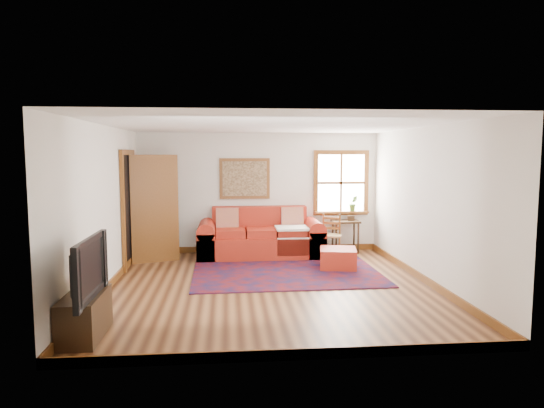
{
  "coord_description": "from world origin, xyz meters",
  "views": [
    {
      "loc": [
        -0.66,
        -7.39,
        2.08
      ],
      "look_at": [
        0.08,
        0.6,
        1.23
      ],
      "focal_mm": 32.0,
      "sensor_mm": 36.0,
      "label": 1
    }
  ],
  "objects": [
    {
      "name": "persian_rug",
      "position": [
        0.34,
        0.96,
        0.01
      ],
      "size": [
        3.26,
        2.62,
        0.02
      ],
      "primitive_type": "cube",
      "rotation": [
        0.0,
        0.0,
        0.02
      ],
      "color": "#5F0D0F",
      "rests_on": "ground"
    },
    {
      "name": "doorway",
      "position": [
        -2.21,
        1.78,
        1.07
      ],
      "size": [
        0.89,
        1.08,
        2.14
      ],
      "color": "black",
      "rests_on": "ground"
    },
    {
      "name": "television",
      "position": [
        -2.26,
        -2.08,
        0.84
      ],
      "size": [
        0.15,
        1.17,
        0.68
      ],
      "primitive_type": "imported",
      "rotation": [
        0.0,
        0.0,
        1.57
      ],
      "color": "black",
      "rests_on": "media_cabinet"
    },
    {
      "name": "window",
      "position": [
        1.78,
        2.7,
        1.31
      ],
      "size": [
        1.18,
        0.2,
        1.38
      ],
      "color": "white",
      "rests_on": "ground"
    },
    {
      "name": "red_ottoman",
      "position": [
        1.32,
        1.07,
        0.18
      ],
      "size": [
        0.75,
        0.75,
        0.36
      ],
      "primitive_type": "cube",
      "rotation": [
        0.0,
        0.0,
        -0.2
      ],
      "color": "#A62515",
      "rests_on": "ground"
    },
    {
      "name": "framed_artwork",
      "position": [
        -0.3,
        2.71,
        1.55
      ],
      "size": [
        1.05,
        0.07,
        0.85
      ],
      "color": "brown",
      "rests_on": "ground"
    },
    {
      "name": "candle_hurricane",
      "position": [
        -2.23,
        -1.5,
        0.58
      ],
      "size": [
        0.12,
        0.12,
        0.18
      ],
      "color": "silver",
      "rests_on": "media_cabinet"
    },
    {
      "name": "ground",
      "position": [
        0.0,
        0.0,
        0.0
      ],
      "size": [
        5.5,
        5.5,
        0.0
      ],
      "primitive_type": "plane",
      "color": "#422211",
      "rests_on": "ground"
    },
    {
      "name": "room_envelope",
      "position": [
        0.0,
        0.02,
        1.65
      ],
      "size": [
        5.04,
        5.54,
        2.52
      ],
      "color": "silver",
      "rests_on": "ground"
    },
    {
      "name": "ladder_back_chair",
      "position": [
        1.43,
        2.16,
        0.45
      ],
      "size": [
        0.47,
        0.46,
        0.84
      ],
      "color": "tan",
      "rests_on": "ground"
    },
    {
      "name": "media_cabinet",
      "position": [
        -2.28,
        -1.91,
        0.25
      ],
      "size": [
        0.41,
        0.9,
        0.5
      ],
      "primitive_type": "cube",
      "color": "#301E10",
      "rests_on": "ground"
    },
    {
      "name": "side_table",
      "position": [
        1.79,
        2.45,
        0.56
      ],
      "size": [
        0.56,
        0.42,
        0.68
      ],
      "color": "#301E10",
      "rests_on": "ground"
    },
    {
      "name": "red_leather_sofa",
      "position": [
        0.0,
        2.27,
        0.33
      ],
      "size": [
        2.51,
        1.04,
        0.98
      ],
      "color": "#A62515",
      "rests_on": "ground"
    }
  ]
}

